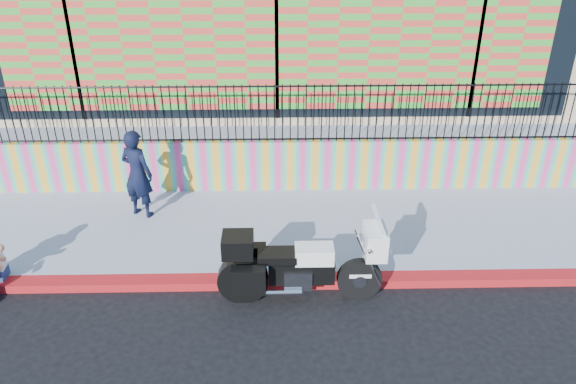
{
  "coord_description": "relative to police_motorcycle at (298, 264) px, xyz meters",
  "views": [
    {
      "loc": [
        -0.02,
        -7.56,
        5.65
      ],
      "look_at": [
        0.17,
        1.2,
        1.11
      ],
      "focal_mm": 35.0,
      "sensor_mm": 36.0,
      "label": 1
    }
  ],
  "objects": [
    {
      "name": "ground",
      "position": [
        -0.3,
        0.36,
        -0.67
      ],
      "size": [
        90.0,
        90.0,
        0.0
      ],
      "primitive_type": "plane",
      "color": "black",
      "rests_on": "ground"
    },
    {
      "name": "red_curb",
      "position": [
        -0.3,
        0.36,
        -0.59
      ],
      "size": [
        16.0,
        0.3,
        0.15
      ],
      "primitive_type": "cube",
      "color": "#AB0C28",
      "rests_on": "ground"
    },
    {
      "name": "sidewalk",
      "position": [
        -0.3,
        2.01,
        -0.59
      ],
      "size": [
        16.0,
        3.0,
        0.15
      ],
      "primitive_type": "cube",
      "color": "#9199AE",
      "rests_on": "ground"
    },
    {
      "name": "mural_wall",
      "position": [
        -0.3,
        3.61,
        0.03
      ],
      "size": [
        16.0,
        0.2,
        1.1
      ],
      "primitive_type": "cube",
      "color": "#EC3E8B",
      "rests_on": "sidewalk"
    },
    {
      "name": "metal_fence",
      "position": [
        -0.3,
        3.61,
        1.18
      ],
      "size": [
        15.8,
        0.04,
        1.2
      ],
      "primitive_type": null,
      "color": "black",
      "rests_on": "mural_wall"
    },
    {
      "name": "elevated_platform",
      "position": [
        -0.3,
        8.71,
        -0.04
      ],
      "size": [
        16.0,
        10.0,
        1.25
      ],
      "primitive_type": "cube",
      "color": "#9199AE",
      "rests_on": "ground"
    },
    {
      "name": "storefront_building",
      "position": [
        -0.3,
        8.49,
        2.58
      ],
      "size": [
        14.0,
        8.06,
        4.0
      ],
      "color": "tan",
      "rests_on": "elevated_platform"
    },
    {
      "name": "police_motorcycle",
      "position": [
        0.0,
        0.0,
        0.0
      ],
      "size": [
        2.55,
        0.84,
        1.59
      ],
      "color": "black",
      "rests_on": "ground"
    },
    {
      "name": "police_officer",
      "position": [
        -2.99,
        2.53,
        0.37
      ],
      "size": [
        0.76,
        0.65,
        1.77
      ],
      "primitive_type": "imported",
      "rotation": [
        0.0,
        0.0,
        2.72
      ],
      "color": "black",
      "rests_on": "sidewalk"
    }
  ]
}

